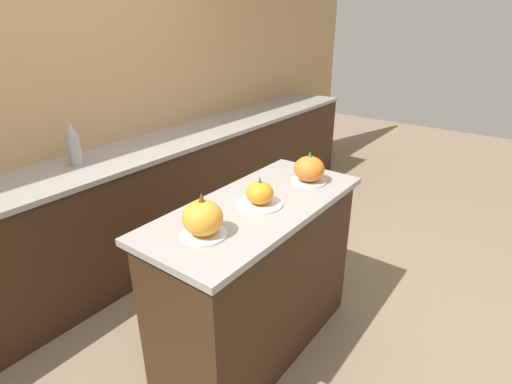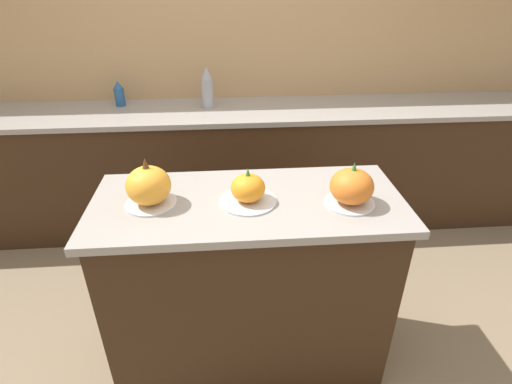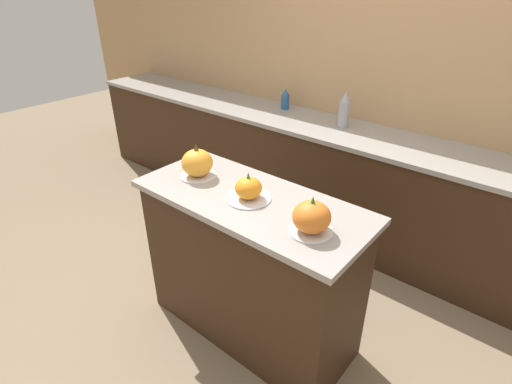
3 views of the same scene
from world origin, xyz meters
name	(u,v)px [view 2 (image 2 of 3)]	position (x,y,z in m)	size (l,w,h in m)	color
ground_plane	(250,352)	(0.00, 0.00, 0.00)	(12.00, 12.00, 0.00)	#847056
wall_back	(234,54)	(0.00, 1.65, 1.25)	(8.00, 0.06, 2.50)	tan
kitchen_island	(249,285)	(0.00, 0.00, 0.48)	(1.32, 0.58, 0.96)	#382314
back_counter	(238,168)	(0.00, 1.32, 0.47)	(6.00, 0.60, 0.93)	#382314
pumpkin_cake_left	(149,186)	(-0.40, 0.00, 1.04)	(0.21, 0.21, 0.21)	silver
pumpkin_cake_center	(248,190)	(0.00, -0.01, 1.01)	(0.24, 0.24, 0.16)	silver
pumpkin_cake_right	(352,187)	(0.42, -0.06, 1.03)	(0.21, 0.21, 0.19)	silver
bottle_tall	(207,88)	(-0.20, 1.37, 1.07)	(0.09, 0.09, 0.29)	#99999E
bottle_short	(119,94)	(-0.83, 1.46, 1.02)	(0.07, 0.07, 0.18)	#235184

